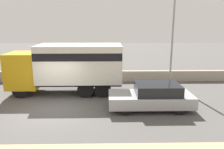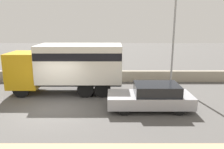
% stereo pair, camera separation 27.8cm
% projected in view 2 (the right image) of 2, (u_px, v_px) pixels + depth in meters
% --- Properties ---
extents(ground_plane, '(80.00, 80.00, 0.00)m').
position_uv_depth(ground_plane, '(54.00, 109.00, 11.74)').
color(ground_plane, '#514F4C').
extents(stone_wall_backdrop, '(60.00, 0.35, 0.84)m').
position_uv_depth(stone_wall_backdrop, '(73.00, 76.00, 17.29)').
color(stone_wall_backdrop, '#A39984').
rests_on(stone_wall_backdrop, ground_plane).
extents(street_lamp, '(0.56, 0.28, 8.13)m').
position_uv_depth(street_lamp, '(175.00, 21.00, 15.58)').
color(street_lamp, gray).
rests_on(street_lamp, ground_plane).
extents(box_truck, '(7.21, 2.57, 3.19)m').
position_uv_depth(box_truck, '(70.00, 64.00, 14.13)').
color(box_truck, gold).
rests_on(box_truck, ground_plane).
extents(car_hatchback, '(4.45, 1.85, 1.39)m').
position_uv_depth(car_hatchback, '(152.00, 97.00, 11.62)').
color(car_hatchback, '#9E9EA3').
rests_on(car_hatchback, ground_plane).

